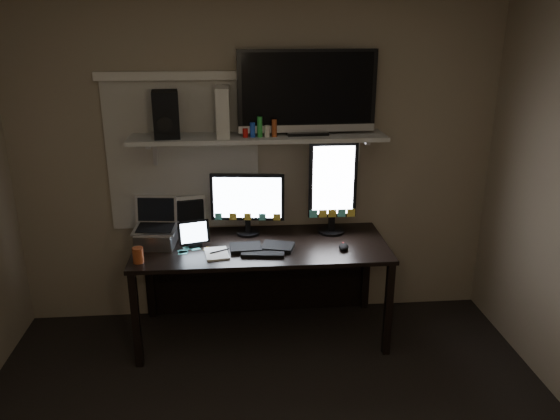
{
  "coord_description": "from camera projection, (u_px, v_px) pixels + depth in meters",
  "views": [
    {
      "loc": [
        -0.17,
        -2.18,
        2.24
      ],
      "look_at": [
        0.12,
        1.25,
        1.05
      ],
      "focal_mm": 35.0,
      "sensor_mm": 36.0,
      "label": 1
    }
  ],
  "objects": [
    {
      "name": "tv",
      "position": [
        307.0,
        93.0,
        3.79
      ],
      "size": [
        0.98,
        0.21,
        0.58
      ],
      "primitive_type": "cube",
      "rotation": [
        0.0,
        0.0,
        0.04
      ],
      "color": "black",
      "rests_on": "wall_shelf"
    },
    {
      "name": "wall_shelf",
      "position": [
        259.0,
        137.0,
        3.85
      ],
      "size": [
        1.8,
        0.35,
        0.03
      ],
      "primitive_type": "cube",
      "color": "#A5A5A1",
      "rests_on": "back_wall"
    },
    {
      "name": "monitor_portrait",
      "position": [
        333.0,
        187.0,
        4.01
      ],
      "size": [
        0.35,
        0.07,
        0.71
      ],
      "primitive_type": "cube",
      "rotation": [
        0.0,
        0.0,
        0.0
      ],
      "color": "black",
      "rests_on": "desk"
    },
    {
      "name": "cup",
      "position": [
        138.0,
        255.0,
        3.59
      ],
      "size": [
        0.08,
        0.08,
        0.1
      ],
      "primitive_type": "cylinder",
      "rotation": [
        0.0,
        0.0,
        0.07
      ],
      "color": "brown",
      "rests_on": "desk"
    },
    {
      "name": "bottles",
      "position": [
        260.0,
        127.0,
        3.76
      ],
      "size": [
        0.23,
        0.08,
        0.14
      ],
      "primitive_type": null,
      "rotation": [
        0.0,
        0.0,
        0.12
      ],
      "color": "#A50F0C",
      "rests_on": "wall_shelf"
    },
    {
      "name": "speaker",
      "position": [
        166.0,
        114.0,
        3.72
      ],
      "size": [
        0.2,
        0.23,
        0.32
      ],
      "primitive_type": "cube",
      "rotation": [
        0.0,
        0.0,
        0.11
      ],
      "color": "black",
      "rests_on": "wall_shelf"
    },
    {
      "name": "keyboard",
      "position": [
        262.0,
        247.0,
        3.81
      ],
      "size": [
        0.47,
        0.23,
        0.03
      ],
      "primitive_type": "cube",
      "rotation": [
        0.0,
        0.0,
        -0.13
      ],
      "color": "black",
      "rests_on": "desk"
    },
    {
      "name": "window_blinds",
      "position": [
        183.0,
        156.0,
        4.01
      ],
      "size": [
        1.1,
        0.02,
        1.1
      ],
      "primitive_type": "cube",
      "color": "beige",
      "rests_on": "back_wall"
    },
    {
      "name": "monitor_landscape",
      "position": [
        248.0,
        204.0,
        4.01
      ],
      "size": [
        0.55,
        0.12,
        0.48
      ],
      "primitive_type": "cube",
      "rotation": [
        0.0,
        0.0,
        -0.12
      ],
      "color": "black",
      "rests_on": "desk"
    },
    {
      "name": "file_sorter",
      "position": [
        189.0,
        214.0,
        4.12
      ],
      "size": [
        0.22,
        0.14,
        0.27
      ],
      "primitive_type": "cube",
      "rotation": [
        0.0,
        0.0,
        0.21
      ],
      "color": "black",
      "rests_on": "desk"
    },
    {
      "name": "desk",
      "position": [
        261.0,
        260.0,
        4.07
      ],
      "size": [
        1.8,
        0.75,
        0.73
      ],
      "color": "black",
      "rests_on": "floor"
    },
    {
      "name": "laptop",
      "position": [
        155.0,
        224.0,
        3.81
      ],
      "size": [
        0.32,
        0.27,
        0.33
      ],
      "primitive_type": "cube",
      "rotation": [
        0.0,
        0.0,
        -0.12
      ],
      "color": "#B8B9BD",
      "rests_on": "desk"
    },
    {
      "name": "tablet",
      "position": [
        194.0,
        233.0,
        3.84
      ],
      "size": [
        0.24,
        0.15,
        0.19
      ],
      "primitive_type": "cube",
      "rotation": [
        0.0,
        0.0,
        0.28
      ],
      "color": "black",
      "rests_on": "desk"
    },
    {
      "name": "mouse",
      "position": [
        344.0,
        247.0,
        3.81
      ],
      "size": [
        0.09,
        0.12,
        0.04
      ],
      "primitive_type": "ellipsoid",
      "rotation": [
        0.0,
        0.0,
        -0.26
      ],
      "color": "black",
      "rests_on": "desk"
    },
    {
      "name": "sticky_notes",
      "position": [
        198.0,
        250.0,
        3.8
      ],
      "size": [
        0.29,
        0.23,
        0.0
      ],
      "primitive_type": null,
      "rotation": [
        0.0,
        0.0,
        -0.12
      ],
      "color": "gold",
      "rests_on": "desk"
    },
    {
      "name": "notepad",
      "position": [
        217.0,
        254.0,
        3.73
      ],
      "size": [
        0.18,
        0.24,
        0.01
      ],
      "primitive_type": "cube",
      "rotation": [
        0.0,
        0.0,
        0.14
      ],
      "color": "silver",
      "rests_on": "desk"
    },
    {
      "name": "back_wall",
      "position": [
        258.0,
        161.0,
        4.08
      ],
      "size": [
        3.6,
        0.0,
        3.6
      ],
      "primitive_type": "plane",
      "rotation": [
        1.57,
        0.0,
        0.0
      ],
      "color": "#80735C",
      "rests_on": "floor"
    },
    {
      "name": "game_console",
      "position": [
        223.0,
        112.0,
        3.77
      ],
      "size": [
        0.09,
        0.28,
        0.34
      ],
      "primitive_type": "cube",
      "rotation": [
        0.0,
        0.0,
        -0.02
      ],
      "color": "beige",
      "rests_on": "wall_shelf"
    }
  ]
}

